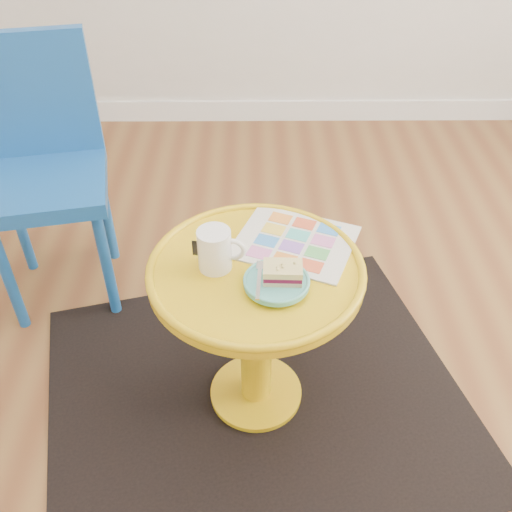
{
  "coord_description": "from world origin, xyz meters",
  "views": [
    {
      "loc": [
        -0.16,
        -1.11,
        1.53
      ],
      "look_at": [
        -0.15,
        0.03,
        0.59
      ],
      "focal_mm": 40.0,
      "sensor_mm": 36.0,
      "label": 1
    }
  ],
  "objects_px": {
    "newspaper": "(295,242)",
    "mug": "(215,249)",
    "chair": "(42,159)",
    "plate": "(277,282)",
    "side_table": "(256,309)"
  },
  "relations": [
    {
      "from": "side_table",
      "to": "chair",
      "type": "xyz_separation_m",
      "value": [
        -0.73,
        0.59,
        0.14
      ]
    },
    {
      "from": "chair",
      "to": "mug",
      "type": "xyz_separation_m",
      "value": [
        0.63,
        -0.58,
        0.07
      ]
    },
    {
      "from": "mug",
      "to": "newspaper",
      "type": "bearing_deg",
      "value": 33.46
    },
    {
      "from": "plate",
      "to": "newspaper",
      "type": "bearing_deg",
      "value": 72.5
    },
    {
      "from": "mug",
      "to": "chair",
      "type": "bearing_deg",
      "value": 145.04
    },
    {
      "from": "newspaper",
      "to": "plate",
      "type": "bearing_deg",
      "value": -85.33
    },
    {
      "from": "chair",
      "to": "mug",
      "type": "bearing_deg",
      "value": -54.38
    },
    {
      "from": "mug",
      "to": "side_table",
      "type": "bearing_deg",
      "value": 5.3
    },
    {
      "from": "chair",
      "to": "plate",
      "type": "bearing_deg",
      "value": -51.79
    },
    {
      "from": "mug",
      "to": "plate",
      "type": "distance_m",
      "value": 0.18
    },
    {
      "from": "side_table",
      "to": "mug",
      "type": "distance_m",
      "value": 0.24
    },
    {
      "from": "newspaper",
      "to": "mug",
      "type": "bearing_deg",
      "value": -132.34
    },
    {
      "from": "newspaper",
      "to": "mug",
      "type": "height_order",
      "value": "mug"
    },
    {
      "from": "side_table",
      "to": "mug",
      "type": "xyz_separation_m",
      "value": [
        -0.1,
        0.0,
        0.22
      ]
    },
    {
      "from": "chair",
      "to": "side_table",
      "type": "bearing_deg",
      "value": -50.26
    }
  ]
}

